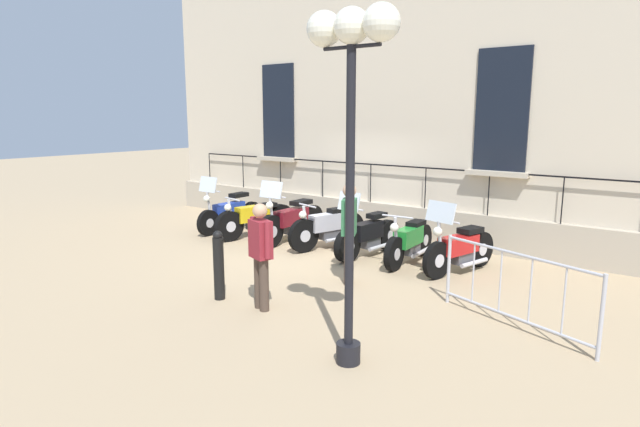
% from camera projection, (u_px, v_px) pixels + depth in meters
% --- Properties ---
extents(ground_plane, '(60.00, 60.00, 0.00)m').
position_uv_depth(ground_plane, '(325.00, 249.00, 11.17)').
color(ground_plane, tan).
extents(building_facade, '(0.82, 13.36, 7.99)m').
position_uv_depth(building_facade, '(382.00, 68.00, 12.18)').
color(building_facade, beige).
rests_on(building_facade, ground_plane).
extents(motorcycle_blue, '(2.09, 0.64, 1.39)m').
position_uv_depth(motorcycle_blue, '(230.00, 213.00, 12.90)').
color(motorcycle_blue, black).
rests_on(motorcycle_blue, ground_plane).
extents(motorcycle_yellow, '(2.10, 0.74, 0.97)m').
position_uv_depth(motorcycle_yellow, '(255.00, 219.00, 12.26)').
color(motorcycle_yellow, black).
rests_on(motorcycle_yellow, ground_plane).
extents(motorcycle_maroon, '(2.23, 0.68, 1.43)m').
position_uv_depth(motorcycle_maroon, '(292.00, 221.00, 11.80)').
color(motorcycle_maroon, black).
rests_on(motorcycle_maroon, ground_plane).
extents(motorcycle_silver, '(1.92, 0.76, 0.99)m').
position_uv_depth(motorcycle_silver, '(327.00, 228.00, 11.21)').
color(motorcycle_silver, black).
rests_on(motorcycle_silver, ground_plane).
extents(motorcycle_black, '(1.97, 0.60, 1.37)m').
position_uv_depth(motorcycle_black, '(368.00, 236.00, 10.58)').
color(motorcycle_black, black).
rests_on(motorcycle_black, ground_plane).
extents(motorcycle_green, '(1.96, 0.61, 1.01)m').
position_uv_depth(motorcycle_green, '(409.00, 242.00, 10.10)').
color(motorcycle_green, black).
rests_on(motorcycle_green, ground_plane).
extents(motorcycle_red, '(1.88, 0.83, 1.36)m').
position_uv_depth(motorcycle_red, '(459.00, 249.00, 9.45)').
color(motorcycle_red, black).
rests_on(motorcycle_red, ground_plane).
extents(lamppost, '(0.38, 1.08, 3.90)m').
position_uv_depth(lamppost, '(351.00, 87.00, 5.50)').
color(lamppost, black).
rests_on(lamppost, ground_plane).
extents(crowd_barrier, '(0.83, 2.24, 1.05)m').
position_uv_depth(crowd_barrier, '(515.00, 287.00, 6.96)').
color(crowd_barrier, '#B7B7BF').
rests_on(crowd_barrier, ground_plane).
extents(bollard, '(0.16, 0.16, 1.08)m').
position_uv_depth(bollard, '(219.00, 265.00, 8.07)').
color(bollard, black).
rests_on(bollard, ground_plane).
extents(pedestrian_standing, '(0.48, 0.36, 1.70)m').
position_uv_depth(pedestrian_standing, '(349.00, 227.00, 8.76)').
color(pedestrian_standing, '#47382D').
rests_on(pedestrian_standing, ground_plane).
extents(pedestrian_walking, '(0.33, 0.51, 1.58)m').
position_uv_depth(pedestrian_walking, '(261.00, 251.00, 7.58)').
color(pedestrian_walking, '#47382D').
rests_on(pedestrian_walking, ground_plane).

